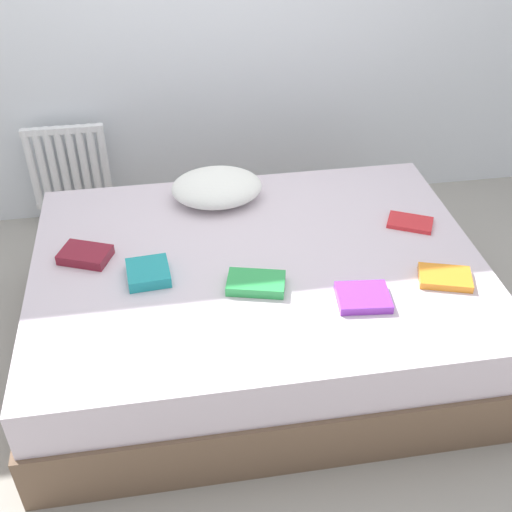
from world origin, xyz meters
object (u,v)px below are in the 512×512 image
Objects in this scene: textbook_teal at (148,273)px; textbook_red at (410,223)px; pillow at (217,187)px; textbook_purple at (363,297)px; textbook_orange at (445,277)px; textbook_green at (256,283)px; textbook_maroon at (85,255)px; bed at (258,303)px; radiator at (69,167)px.

textbook_teal reaches higher than textbook_red.
pillow is at bearing -176.19° from textbook_red.
textbook_purple is at bearing -100.85° from textbook_red.
pillow is at bearing 154.71° from textbook_orange.
textbook_teal is 0.87× the size of textbook_purple.
textbook_green is at bearing -21.51° from textbook_teal.
textbook_red is 0.86m from textbook_green.
textbook_red is 0.43m from textbook_orange.
textbook_maroon is 1.00× the size of textbook_purple.
textbook_purple is (0.37, -0.34, 0.27)m from bed.
pillow is 1.89× the size of textbook_green.
textbook_teal is 0.85× the size of textbook_orange.
textbook_purple reaches higher than bed.
pillow reaches higher than textbook_orange.
bed is 0.34m from textbook_green.
pillow is at bearing 125.47° from textbook_purple.
textbook_green is (-0.04, -0.19, 0.27)m from bed.
textbook_green is at bearing -101.56° from bed.
textbook_green is (0.44, -0.13, -0.00)m from textbook_teal.
textbook_maroon is (-0.62, -0.40, -0.05)m from pillow.
textbook_maroon is (-1.49, 0.39, 0.01)m from textbook_orange.
bed is at bearing -141.80° from textbook_red.
textbook_green is (0.87, -1.39, 0.14)m from radiator.
textbook_red is 0.95× the size of textbook_orange.
textbook_teal is 1.24m from textbook_orange.
textbook_red is (1.67, -1.05, 0.13)m from radiator.
textbook_maroon is at bearing -81.12° from radiator.
textbook_maroon is at bearing 170.63° from textbook_green.
textbook_teal is at bearing -172.96° from textbook_orange.
textbook_orange is 1.02× the size of textbook_maroon.
textbook_teal is (-0.48, -0.05, 0.28)m from bed.
pillow reaches higher than textbook_red.
textbook_orange is (1.22, -0.22, -0.01)m from textbook_teal.
radiator is 1.97m from textbook_red.
textbook_teal reaches higher than textbook_green.
textbook_maroon reaches higher than bed.
textbook_orange is at bearing 8.43° from textbook_green.
textbook_green is (-0.79, -0.34, 0.01)m from textbook_red.
radiator is 2.01m from textbook_purple.
textbook_green is at bearing -1.39° from textbook_maroon.
textbook_red is 1.50m from textbook_maroon.
textbook_maroon reaches higher than textbook_orange.
textbook_green reaches higher than textbook_red.
textbook_teal is 0.46m from textbook_green.
bed is 0.63m from pillow.
textbook_red is at bearing 11.54° from bed.
bed is at bearing 143.18° from textbook_purple.
bed is 0.57m from textbook_purple.
bed is at bearing 92.87° from textbook_green.
textbook_maroon is at bearing -152.11° from textbook_red.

